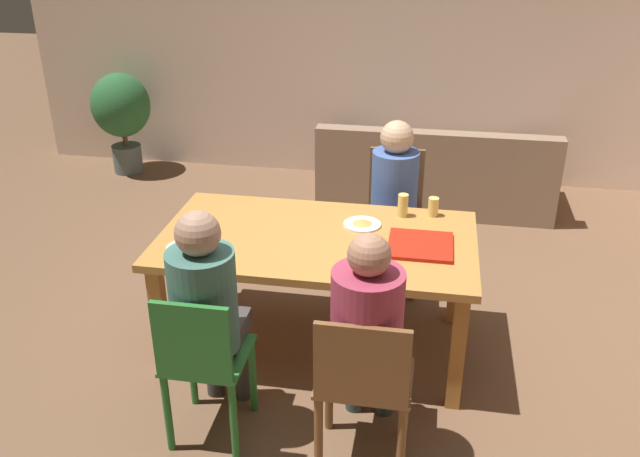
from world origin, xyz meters
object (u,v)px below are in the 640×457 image
chair_0 (203,361)px  chair_1 (394,214)px  person_1 (394,195)px  drinking_glass_1 (365,251)px  drinking_glass_0 (403,205)px  pizza_box_0 (420,245)px  person_2 (368,327)px  person_0 (208,304)px  dining_table (317,250)px  plate_1 (184,247)px  chair_2 (363,385)px  plate_0 (362,224)px  potted_plant (121,111)px  couch (434,176)px  drinking_glass_2 (433,207)px

chair_0 → chair_1: (0.80, 1.85, 0.02)m
chair_0 → person_1: 1.89m
chair_0 → drinking_glass_1: drinking_glass_1 is taller
drinking_glass_0 → pizza_box_0: bearing=-72.5°
person_2 → drinking_glass_1: bearing=97.9°
person_0 → person_2: size_ratio=1.02×
dining_table → drinking_glass_0: 0.63m
person_0 → pizza_box_0: size_ratio=3.48×
person_2 → chair_0: bearing=-173.0°
person_1 → pizza_box_0: 0.83m
pizza_box_0 → plate_1: size_ratio=1.81×
chair_1 → person_2: bearing=-90.0°
chair_2 → person_1: bearing=90.0°
plate_0 → drinking_glass_1: size_ratio=1.72×
person_0 → person_2: (0.80, -0.03, -0.02)m
chair_2 → drinking_glass_1: bearing=96.4°
dining_table → person_2: (0.39, -0.83, 0.05)m
plate_1 → potted_plant: potted_plant is taller
chair_0 → drinking_glass_0: size_ratio=6.17×
chair_0 → person_0: 0.28m
person_0 → couch: person_0 is taller
dining_table → pizza_box_0: (0.60, -0.03, 0.10)m
couch → person_1: bearing=-99.8°
chair_2 → potted_plant: 4.64m
drinking_glass_1 → drinking_glass_2: 0.76m
dining_table → chair_2: bearing=-67.9°
person_0 → chair_1: bearing=65.1°
chair_2 → couch: chair_2 is taller
pizza_box_0 → dining_table: bearing=177.3°
plate_0 → pizza_box_0: bearing=-32.4°
chair_1 → chair_0: bearing=-113.3°
potted_plant → drinking_glass_0: bearing=-37.9°
pizza_box_0 → drinking_glass_0: size_ratio=2.51×
pizza_box_0 → drinking_glass_1: size_ratio=2.75×
dining_table → drinking_glass_0: size_ratio=12.76×
chair_0 → plate_1: chair_0 is taller
person_0 → chair_2: (0.80, -0.17, -0.25)m
person_0 → drinking_glass_0: 1.47m
chair_0 → person_2: bearing=7.0°
drinking_glass_2 → potted_plant: (-3.14, 2.26, -0.18)m
person_0 → plate_0: (0.65, 0.99, 0.02)m
chair_1 → drinking_glass_0: chair_1 is taller
person_0 → plate_1: bearing=120.8°
plate_0 → plate_1: size_ratio=1.13×
chair_1 → chair_2: chair_1 is taller
chair_0 → person_2: person_2 is taller
person_1 → couch: 1.68m
plate_0 → potted_plant: size_ratio=0.22×
couch → potted_plant: (-3.15, 0.31, 0.37)m
dining_table → potted_plant: bearing=132.8°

